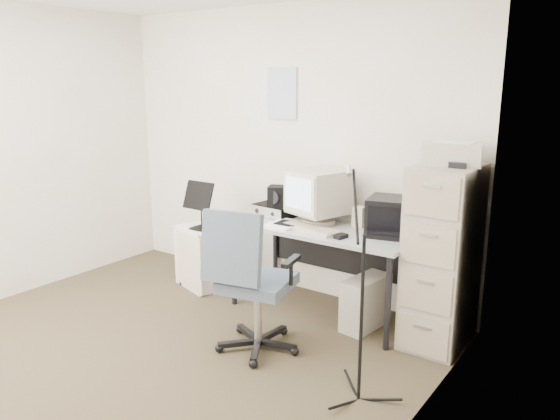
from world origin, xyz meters
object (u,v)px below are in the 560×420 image
Objects in this scene: filing_cabinet at (442,257)px; office_chair at (258,280)px; desk at (324,270)px; side_cart at (204,256)px.

filing_cabinet reaches higher than office_chair.
office_chair is at bearing -139.91° from filing_cabinet.
desk is at bearing 73.86° from office_chair.
filing_cabinet is 1.31m from office_chair.
desk is 1.45× the size of office_chair.
desk is 1.22m from side_cart.
side_cart is (-1.21, -0.12, -0.09)m from desk.
filing_cabinet is 0.87× the size of desk.
filing_cabinet is 2.32× the size of side_cart.
desk is at bearing 22.70° from side_cart.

